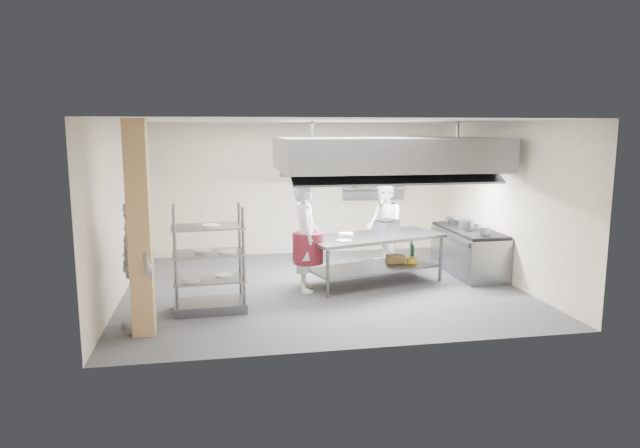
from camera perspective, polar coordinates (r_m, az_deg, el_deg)
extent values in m
plane|color=#29292B|center=(10.49, 0.17, -6.33)|extent=(7.00, 7.00, 0.00)
plane|color=silver|center=(10.09, 0.18, 10.29)|extent=(7.00, 7.00, 0.00)
plane|color=#B4A68F|center=(13.12, -2.23, 3.54)|extent=(7.00, 0.00, 7.00)
plane|color=#B4A68F|center=(10.14, -19.65, 1.23)|extent=(0.00, 6.00, 6.00)
plane|color=#B4A68F|center=(11.35, 17.83, 2.16)|extent=(0.00, 6.00, 6.00)
cube|color=#DEAD71|center=(8.20, -17.60, -0.51)|extent=(0.30, 0.30, 3.00)
cube|color=gray|center=(10.80, 6.63, 6.99)|extent=(4.00, 2.50, 0.60)
cube|color=white|center=(10.59, 1.91, 5.27)|extent=(1.60, 0.12, 0.04)
cube|color=white|center=(11.11, 11.06, 5.30)|extent=(1.60, 0.12, 0.04)
cube|color=gray|center=(13.34, 5.56, 3.60)|extent=(1.50, 0.28, 0.04)
cube|color=gray|center=(10.61, 5.38, -1.30)|extent=(2.79, 1.80, 0.06)
cube|color=slate|center=(10.73, 5.33, -4.34)|extent=(2.56, 1.63, 0.04)
cube|color=slate|center=(11.78, 14.62, -2.77)|extent=(0.80, 2.00, 0.84)
cube|color=black|center=(11.70, 14.71, -0.61)|extent=(0.78, 1.96, 0.06)
imported|color=white|center=(10.08, -1.45, -1.28)|extent=(0.52, 0.74, 1.95)
imported|color=white|center=(12.02, 6.44, -0.01)|extent=(0.74, 0.92, 1.77)
imported|color=white|center=(8.56, -17.87, -3.86)|extent=(0.87, 1.21, 1.90)
cube|color=slate|center=(10.98, 6.68, -0.23)|extent=(0.55, 0.53, 0.21)
cube|color=olive|center=(11.07, 7.53, -3.47)|extent=(0.34, 0.24, 0.14)
cylinder|color=gray|center=(11.50, 14.41, -0.10)|extent=(0.30, 0.30, 0.21)
cylinder|color=white|center=(9.20, -10.99, -5.28)|extent=(0.28, 0.28, 0.05)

